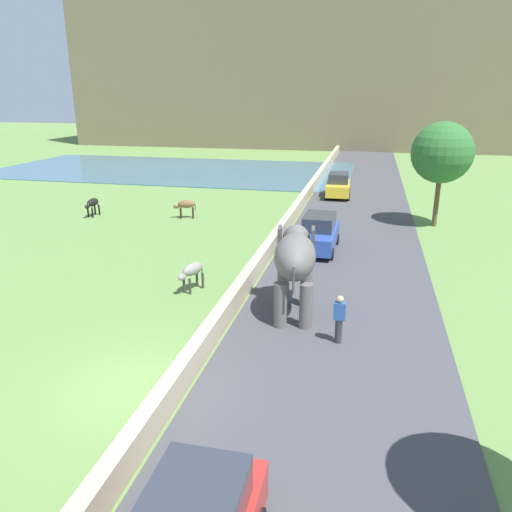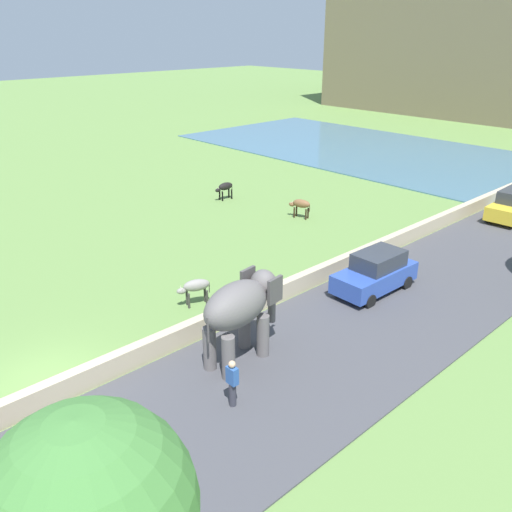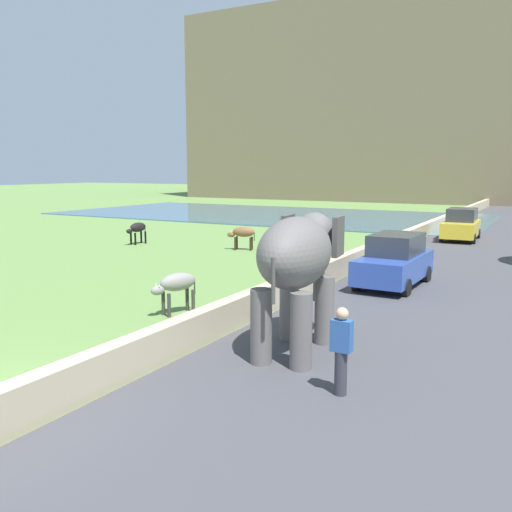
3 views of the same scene
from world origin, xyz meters
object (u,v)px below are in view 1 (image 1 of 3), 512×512
elephant (295,260)px  cow_grey (192,271)px  car_yellow (338,185)px  cow_brown (186,205)px  cow_black (92,203)px  car_blue (319,233)px  person_beside_elephant (339,319)px

elephant → cow_grey: bearing=163.2°
car_yellow → cow_brown: bearing=-135.0°
cow_black → cow_brown: same height
car_yellow → cow_brown: (-8.83, -8.82, -0.06)m
car_yellow → cow_grey: 20.59m
elephant → cow_grey: elephant is taller
cow_black → car_blue: bearing=-15.2°
elephant → cow_brown: bearing=125.0°
person_beside_elephant → cow_brown: (-10.49, 14.45, -0.04)m
person_beside_elephant → cow_brown: bearing=126.0°
car_yellow → cow_black: size_ratio=2.91×
cow_black → cow_grey: bearing=-44.8°
car_yellow → car_blue: same height
elephant → cow_grey: size_ratio=2.51×
person_beside_elephant → car_blue: size_ratio=0.40×
car_yellow → cow_grey: (-4.28, -20.14, -0.06)m
car_yellow → cow_black: (-14.77, -9.71, -0.06)m
car_blue → cow_brown: bearing=150.9°
elephant → cow_black: size_ratio=2.54×
person_beside_elephant → cow_grey: bearing=152.2°
cow_brown → cow_grey: 12.20m
person_beside_elephant → car_blue: (-1.66, 9.54, 0.03)m
person_beside_elephant → cow_black: size_ratio=1.17×
cow_grey → cow_brown: bearing=111.9°
elephant → car_blue: bearing=89.8°
cow_grey → cow_black: bearing=135.2°
cow_brown → cow_grey: same height
car_blue → car_yellow: bearing=90.0°
cow_brown → cow_grey: size_ratio=1.01×
person_beside_elephant → car_blue: 9.68m
person_beside_elephant → cow_brown: size_ratio=1.15×
person_beside_elephant → cow_black: bearing=140.5°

